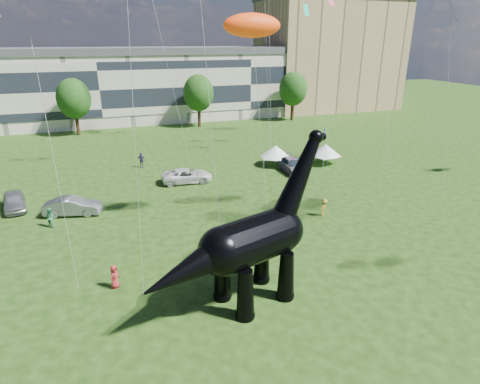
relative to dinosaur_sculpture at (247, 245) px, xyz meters
name	(u,v)px	position (x,y,z in m)	size (l,w,h in m)	color
ground	(291,328)	(1.44, -3.02, -3.80)	(220.00, 220.00, 0.00)	#16330C
terrace_row	(99,90)	(-6.56, 58.98, 2.20)	(78.00, 11.00, 12.00)	beige
apartment_block	(328,56)	(41.44, 61.98, 7.20)	(28.00, 18.00, 22.00)	tan
tree_mid_left	(73,95)	(-10.56, 49.98, 2.50)	(5.20, 5.20, 9.44)	#382314
tree_mid_right	(198,90)	(9.44, 49.98, 2.50)	(5.20, 5.20, 9.44)	#382314
tree_far_right	(293,86)	(27.44, 49.98, 2.50)	(5.20, 5.20, 9.44)	#382314
dinosaur_sculpture	(247,245)	(0.00, 0.00, 0.00)	(12.19, 5.49, 10.05)	black
car_silver	(14,201)	(-15.30, 19.92, -3.02)	(1.84, 4.56, 1.55)	#B0B1B5
car_grey	(73,206)	(-10.20, 16.82, -3.00)	(1.68, 4.83, 1.59)	slate
car_white	(187,176)	(1.14, 21.89, -3.04)	(2.50, 5.42, 1.51)	white
car_dark	(293,165)	(13.55, 21.43, -3.01)	(2.20, 5.41, 1.57)	#595960
gazebo_near	(275,151)	(12.68, 24.47, -2.03)	(4.75, 4.75, 2.51)	white
gazebo_far	(325,150)	(18.78, 23.09, -2.03)	(4.15, 4.15, 2.52)	white
visitors	(157,220)	(-3.64, 11.29, -2.93)	(53.71, 44.65, 1.89)	olive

